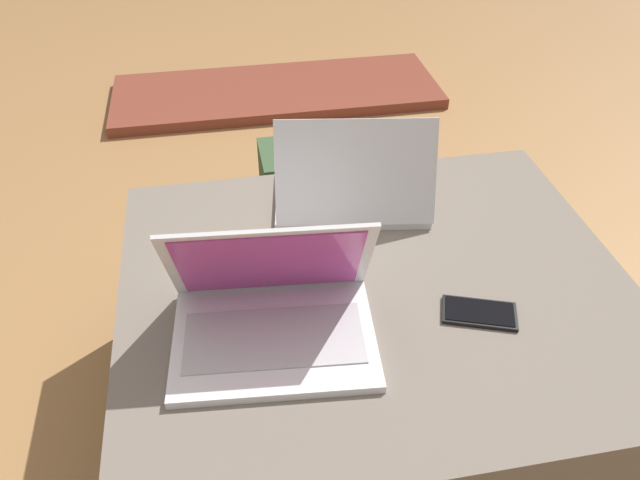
# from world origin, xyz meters

# --- Properties ---
(ground_plane) EXTENTS (14.00, 14.00, 0.00)m
(ground_plane) POSITION_xyz_m (0.00, 0.00, 0.00)
(ground_plane) COLOR #9E7042
(ottoman) EXTENTS (0.98, 0.83, 0.41)m
(ottoman) POSITION_xyz_m (0.00, 0.00, 0.21)
(ottoman) COLOR #3D3832
(ottoman) RESTS_ON ground_plane
(laptop_near) EXTENTS (0.37, 0.29, 0.24)m
(laptop_near) POSITION_xyz_m (-0.21, -0.09, 0.46)
(laptop_near) COLOR silver
(laptop_near) RESTS_ON ottoman
(laptop_far) EXTENTS (0.36, 0.27, 0.23)m
(laptop_far) POSITION_xyz_m (0.00, 0.25, 0.46)
(laptop_far) COLOR silver
(laptop_far) RESTS_ON ottoman
(cell_phone) EXTENTS (0.15, 0.11, 0.01)m
(cell_phone) POSITION_xyz_m (0.16, -0.12, 0.42)
(cell_phone) COLOR black
(cell_phone) RESTS_ON ottoman
(backpack) EXTENTS (0.29, 0.23, 0.45)m
(backpack) POSITION_xyz_m (-0.02, 0.57, 0.19)
(backpack) COLOR #385133
(backpack) RESTS_ON ground_plane
(fireplace_hearth) EXTENTS (1.40, 0.50, 0.04)m
(fireplace_hearth) POSITION_xyz_m (0.00, 1.67, 0.02)
(fireplace_hearth) COLOR brown
(fireplace_hearth) RESTS_ON ground_plane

